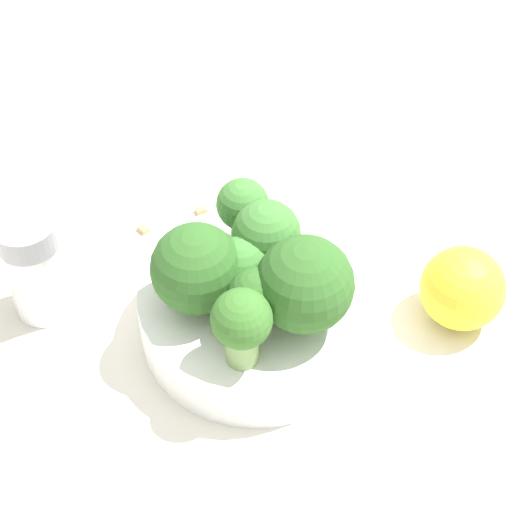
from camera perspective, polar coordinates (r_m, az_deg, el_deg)
ground_plane at (r=0.57m, az=0.00°, el=-5.05°), size 3.00×3.00×0.00m
bowl at (r=0.56m, az=0.00°, el=-3.74°), size 0.15×0.15×0.04m
broccoli_floret_0 at (r=0.55m, az=-0.90°, el=3.22°), size 0.03×0.03×0.05m
broccoli_floret_1 at (r=0.52m, az=-0.85°, el=-0.82°), size 0.04×0.04×0.05m
broccoli_floret_2 at (r=0.50m, az=0.00°, el=-2.84°), size 0.04×0.04×0.05m
broccoli_floret_3 at (r=0.50m, az=3.27°, el=-1.94°), size 0.06×0.06×0.06m
broccoli_floret_4 at (r=0.51m, az=-3.98°, el=-0.90°), size 0.06×0.06×0.06m
broccoli_floret_5 at (r=0.48m, az=-0.96°, el=-4.54°), size 0.04×0.04×0.05m
broccoli_floret_6 at (r=0.53m, az=0.70°, el=1.38°), size 0.04×0.04×0.06m
pepper_shaker at (r=0.58m, az=-14.54°, el=-0.69°), size 0.04×0.04×0.08m
lemon_wedge at (r=0.58m, az=13.61°, el=-2.11°), size 0.06×0.06×0.06m
almond_crumb_0 at (r=0.64m, az=-7.55°, el=1.93°), size 0.01×0.01×0.01m
almond_crumb_1 at (r=0.65m, az=-3.71°, el=3.20°), size 0.01×0.01×0.01m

